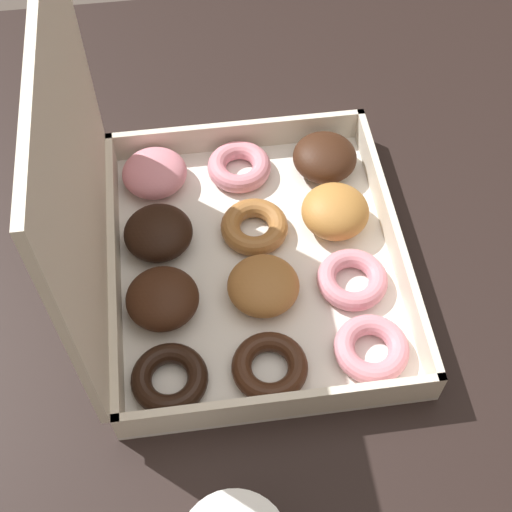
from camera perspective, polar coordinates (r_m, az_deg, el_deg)
ground_plane at (r=1.50m, az=3.26°, el=-15.90°), size 8.00×8.00×0.00m
dining_table at (r=0.91m, az=5.17°, el=-2.78°), size 0.92×0.87×0.77m
donut_box at (r=0.74m, az=-2.76°, el=1.65°), size 0.36×0.32×0.33m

